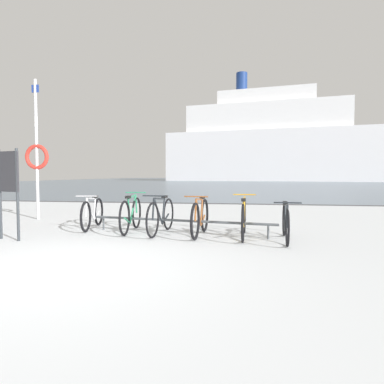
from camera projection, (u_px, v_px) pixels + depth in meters
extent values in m
cube|color=silver|center=(10.00, 298.00, 3.42)|extent=(80.00, 22.00, 0.08)
cube|color=slate|center=(233.00, 181.00, 68.53)|extent=(80.00, 110.00, 0.08)
cube|color=#47474C|center=(189.00, 204.00, 14.27)|extent=(80.00, 0.50, 0.05)
cylinder|color=#4C5156|center=(179.00, 220.00, 6.87)|extent=(3.94, 0.67, 0.05)
cylinder|color=#4C5156|center=(104.00, 223.00, 7.43)|extent=(0.04, 0.04, 0.28)
cylinder|color=#4C5156|center=(268.00, 232.00, 6.32)|extent=(0.04, 0.04, 0.28)
torus|color=black|center=(86.00, 217.00, 7.08)|extent=(0.15, 0.66, 0.66)
torus|color=black|center=(99.00, 212.00, 8.06)|extent=(0.15, 0.66, 0.66)
cylinder|color=silver|center=(90.00, 210.00, 7.39)|extent=(0.11, 0.51, 0.56)
cylinder|color=silver|center=(95.00, 209.00, 7.71)|extent=(0.06, 0.18, 0.50)
cylinder|color=silver|center=(91.00, 198.00, 7.45)|extent=(0.13, 0.63, 0.08)
cylinder|color=silver|center=(96.00, 216.00, 7.85)|extent=(0.10, 0.43, 0.18)
cylinder|color=silver|center=(86.00, 208.00, 7.11)|extent=(0.05, 0.11, 0.39)
cube|color=black|center=(95.00, 197.00, 7.77)|extent=(0.11, 0.21, 0.05)
cylinder|color=silver|center=(87.00, 196.00, 7.13)|extent=(0.46, 0.09, 0.02)
torus|color=black|center=(137.00, 213.00, 7.62)|extent=(0.09, 0.71, 0.71)
torus|color=black|center=(125.00, 218.00, 6.66)|extent=(0.09, 0.71, 0.71)
cylinder|color=#2D8C60|center=(133.00, 209.00, 7.30)|extent=(0.07, 0.51, 0.60)
cylinder|color=#2D8C60|center=(129.00, 211.00, 6.99)|extent=(0.05, 0.18, 0.53)
cylinder|color=#2D8C60|center=(132.00, 197.00, 7.21)|extent=(0.08, 0.63, 0.09)
cylinder|color=#2D8C60|center=(127.00, 221.00, 6.87)|extent=(0.07, 0.42, 0.19)
cylinder|color=#2D8C60|center=(136.00, 204.00, 7.57)|extent=(0.04, 0.11, 0.42)
cube|color=black|center=(128.00, 197.00, 6.90)|extent=(0.09, 0.21, 0.05)
cylinder|color=#2D8C60|center=(136.00, 193.00, 7.52)|extent=(0.46, 0.06, 0.02)
torus|color=black|center=(153.00, 220.00, 6.42)|extent=(0.09, 0.70, 0.70)
torus|color=black|center=(168.00, 214.00, 7.41)|extent=(0.09, 0.70, 0.70)
cylinder|color=#1E2328|center=(158.00, 212.00, 6.73)|extent=(0.08, 0.54, 0.59)
cylinder|color=#1E2328|center=(163.00, 211.00, 7.06)|extent=(0.05, 0.19, 0.53)
cylinder|color=#1E2328|center=(159.00, 199.00, 6.79)|extent=(0.09, 0.67, 0.09)
cylinder|color=#1E2328|center=(165.00, 219.00, 7.20)|extent=(0.07, 0.45, 0.19)
cylinder|color=#1E2328|center=(153.00, 209.00, 6.44)|extent=(0.04, 0.11, 0.42)
cube|color=black|center=(164.00, 197.00, 7.12)|extent=(0.09, 0.21, 0.05)
cylinder|color=#1E2328|center=(154.00, 196.00, 6.47)|extent=(0.46, 0.06, 0.02)
torus|color=black|center=(195.00, 221.00, 6.23)|extent=(0.10, 0.71, 0.70)
torus|color=black|center=(205.00, 215.00, 7.16)|extent=(0.10, 0.71, 0.70)
cylinder|color=brown|center=(199.00, 213.00, 6.53)|extent=(0.07, 0.51, 0.59)
cylinder|color=brown|center=(202.00, 212.00, 6.83)|extent=(0.05, 0.18, 0.53)
cylinder|color=brown|center=(199.00, 199.00, 6.58)|extent=(0.08, 0.63, 0.08)
cylinder|color=brown|center=(203.00, 220.00, 6.97)|extent=(0.06, 0.42, 0.19)
cylinder|color=brown|center=(196.00, 210.00, 6.25)|extent=(0.04, 0.11, 0.41)
cube|color=black|center=(202.00, 197.00, 6.89)|extent=(0.09, 0.20, 0.05)
cylinder|color=brown|center=(196.00, 197.00, 6.27)|extent=(0.46, 0.05, 0.02)
torus|color=black|center=(244.00, 216.00, 7.01)|extent=(0.06, 0.70, 0.70)
torus|color=black|center=(243.00, 223.00, 6.00)|extent=(0.06, 0.70, 0.70)
cylinder|color=gold|center=(244.00, 212.00, 6.67)|extent=(0.05, 0.54, 0.59)
cylinder|color=gold|center=(244.00, 215.00, 6.35)|extent=(0.04, 0.19, 0.53)
cylinder|color=gold|center=(244.00, 199.00, 6.59)|extent=(0.05, 0.68, 0.09)
cylinder|color=gold|center=(243.00, 226.00, 6.22)|extent=(0.05, 0.45, 0.19)
cylinder|color=gold|center=(244.00, 207.00, 6.96)|extent=(0.04, 0.11, 0.42)
cube|color=black|center=(244.00, 200.00, 6.25)|extent=(0.08, 0.20, 0.05)
cylinder|color=gold|center=(245.00, 195.00, 6.91)|extent=(0.46, 0.04, 0.02)
torus|color=black|center=(287.00, 228.00, 5.65)|extent=(0.07, 0.64, 0.63)
torus|color=black|center=(284.00, 220.00, 6.65)|extent=(0.07, 0.64, 0.63)
cylinder|color=#1E2328|center=(286.00, 219.00, 5.97)|extent=(0.07, 0.54, 0.54)
cylinder|color=#1E2328|center=(285.00, 218.00, 6.29)|extent=(0.05, 0.19, 0.48)
cylinder|color=#1E2328|center=(286.00, 205.00, 6.03)|extent=(0.07, 0.67, 0.08)
cylinder|color=#1E2328|center=(285.00, 225.00, 6.44)|extent=(0.06, 0.45, 0.18)
cylinder|color=#1E2328|center=(287.00, 217.00, 5.68)|extent=(0.04, 0.11, 0.38)
cube|color=black|center=(285.00, 203.00, 6.35)|extent=(0.09, 0.20, 0.05)
cylinder|color=#1E2328|center=(288.00, 203.00, 5.70)|extent=(0.46, 0.05, 0.02)
cylinder|color=#33383D|center=(0.00, 194.00, 6.34)|extent=(0.05, 0.05, 1.70)
cylinder|color=#33383D|center=(18.00, 195.00, 6.12)|extent=(0.05, 0.05, 1.70)
cube|color=#2D2D33|center=(8.00, 172.00, 6.21)|extent=(0.54, 0.20, 0.75)
cylinder|color=silver|center=(37.00, 150.00, 9.09)|extent=(0.08, 0.08, 3.78)
cylinder|color=white|center=(36.00, 122.00, 9.05)|extent=(0.09, 0.09, 0.30)
torus|color=red|center=(37.00, 157.00, 9.10)|extent=(0.69, 0.11, 0.69)
cube|color=navy|center=(35.00, 89.00, 9.00)|extent=(0.20, 0.03, 0.20)
cube|color=white|center=(271.00, 157.00, 66.56)|extent=(41.76, 18.40, 9.54)
cube|color=white|center=(267.00, 120.00, 66.49)|extent=(31.51, 15.02, 5.25)
cube|color=white|center=(267.00, 99.00, 66.29)|extent=(19.27, 11.33, 2.67)
cylinder|color=navy|center=(242.00, 84.00, 67.65)|extent=(2.22, 2.22, 4.29)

